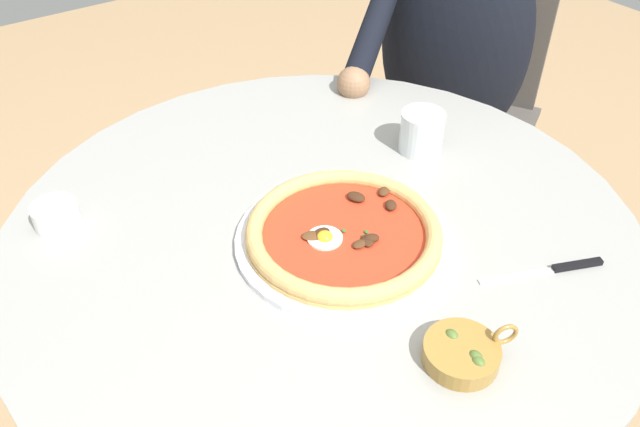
# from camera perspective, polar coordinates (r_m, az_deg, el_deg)

# --- Properties ---
(dining_table) EXTENTS (1.00, 1.00, 0.73)m
(dining_table) POSITION_cam_1_polar(r_m,az_deg,el_deg) (1.08, 0.12, -5.78)
(dining_table) COLOR #999993
(dining_table) RESTS_ON ground
(pizza_on_plate) EXTENTS (0.33, 0.33, 0.04)m
(pizza_on_plate) POSITION_cam_1_polar(r_m,az_deg,el_deg) (0.95, 2.16, -1.83)
(pizza_on_plate) COLOR white
(pizza_on_plate) RESTS_ON dining_table
(water_glass) EXTENTS (0.08, 0.08, 0.08)m
(water_glass) POSITION_cam_1_polar(r_m,az_deg,el_deg) (1.16, 9.08, 7.04)
(water_glass) COLOR silver
(water_glass) RESTS_ON dining_table
(steak_knife) EXTENTS (0.08, 0.18, 0.01)m
(steak_knife) POSITION_cam_1_polar(r_m,az_deg,el_deg) (0.98, 20.71, -4.62)
(steak_knife) COLOR silver
(steak_knife) RESTS_ON dining_table
(ramekin_capers) EXTENTS (0.07, 0.07, 0.04)m
(ramekin_capers) POSITION_cam_1_polar(r_m,az_deg,el_deg) (1.06, -22.67, -0.08)
(ramekin_capers) COLOR white
(ramekin_capers) RESTS_ON dining_table
(olive_pan) EXTENTS (0.10, 0.12, 0.05)m
(olive_pan) POSITION_cam_1_polar(r_m,az_deg,el_deg) (0.82, 12.70, -12.13)
(olive_pan) COLOR olive
(olive_pan) RESTS_ON dining_table
(diner_person) EXTENTS (0.43, 0.57, 1.20)m
(diner_person) POSITION_cam_1_polar(r_m,az_deg,el_deg) (1.67, 11.01, 8.55)
(diner_person) COLOR #282833
(diner_person) RESTS_ON ground
(cafe_chair_diner) EXTENTS (0.56, 0.56, 0.86)m
(cafe_chair_diner) POSITION_cam_1_polar(r_m,az_deg,el_deg) (1.79, 12.39, 10.27)
(cafe_chair_diner) COLOR #504A45
(cafe_chair_diner) RESTS_ON ground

